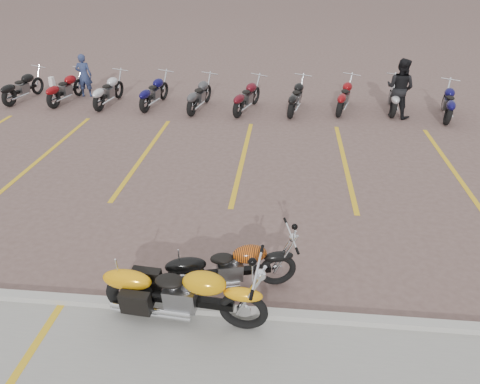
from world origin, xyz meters
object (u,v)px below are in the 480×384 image
at_px(person_a, 84,75).
at_px(yellow_cruiser, 182,294).
at_px(person_b, 400,88).
at_px(bollard, 54,91).
at_px(flame_cruiser, 229,268).

bearing_deg(person_a, yellow_cruiser, 109.87).
height_order(yellow_cruiser, person_a, person_a).
bearing_deg(person_b, person_a, 29.52).
bearing_deg(person_a, bollard, 51.00).
xyz_separation_m(yellow_cruiser, bollard, (-6.84, 10.29, -0.01)).
height_order(yellow_cruiser, bollard, bollard).
relative_size(flame_cruiser, bollard, 2.10).
distance_m(flame_cruiser, person_b, 10.43).
xyz_separation_m(yellow_cruiser, person_b, (5.06, 10.20, 0.45)).
relative_size(flame_cruiser, person_b, 1.10).
bearing_deg(flame_cruiser, bollard, 112.92).
bearing_deg(flame_cruiser, yellow_cruiser, -142.76).
bearing_deg(flame_cruiser, person_b, 49.58).
xyz_separation_m(flame_cruiser, bollard, (-7.44, 9.51, 0.06)).
xyz_separation_m(yellow_cruiser, person_a, (-6.15, 11.45, 0.28)).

